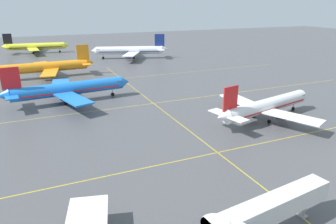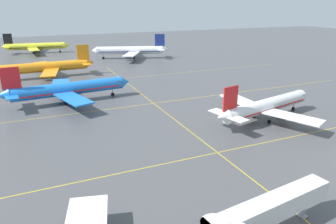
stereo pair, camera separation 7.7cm
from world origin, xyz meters
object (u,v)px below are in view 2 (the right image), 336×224
Objects in this scene: airliner_far_right_stand at (131,50)px; airliner_distant_taxiway at (36,46)px; airliner_third_row at (68,89)px; airliner_far_left_stand at (46,67)px; jet_bridge at (259,214)px; airliner_second_row at (266,106)px.

airliner_distant_taxiway is (-46.57, 40.94, -0.36)m from airliner_far_right_stand.
airliner_far_right_stand is at bearing 59.08° from airliner_third_row.
airliner_far_left_stand reaches higher than airliner_distant_taxiway.
airliner_far_right_stand reaches higher than jet_bridge.
airliner_distant_taxiway is 1.78× the size of jet_bridge.
airliner_distant_taxiway is at bearing 92.78° from airliner_third_row.
airliner_far_right_stand reaches higher than airliner_distant_taxiway.
airliner_second_row reaches higher than jet_bridge.
airliner_third_row is at bearing -120.92° from airliner_far_right_stand.
airliner_second_row is at bearing -57.02° from airliner_far_left_stand.
airliner_far_left_stand is (-3.77, 38.63, 0.05)m from airliner_third_row.
airliner_third_row reaches higher than airliner_distant_taxiway.
airliner_distant_taxiway reaches higher than jet_bridge.
airliner_third_row reaches higher than jet_bridge.
airliner_distant_taxiway is at bearing 108.95° from airliner_second_row.
airliner_second_row is at bearing -38.97° from airliner_third_row.
airliner_second_row is 0.89× the size of airliner_third_row.
airliner_far_left_stand is 54.23m from airliner_far_right_stand.
airliner_far_right_stand reaches higher than airliner_third_row.
airliner_far_right_stand is (45.02, 30.24, 0.19)m from airliner_far_left_stand.
airliner_second_row is 154.43m from airliner_distant_taxiway.
airliner_far_right_stand is 1.89× the size of jet_bridge.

